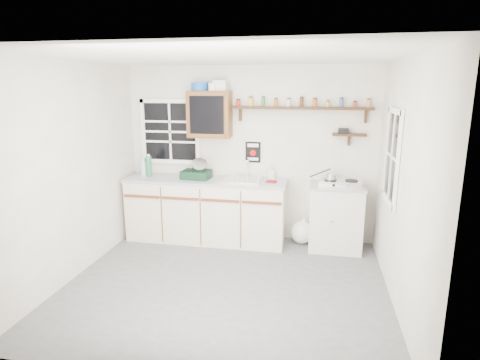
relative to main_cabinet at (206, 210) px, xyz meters
name	(u,v)px	position (x,y,z in m)	size (l,w,h in m)	color
room	(225,178)	(0.58, -1.30, 0.79)	(3.64, 3.24, 2.54)	#515154
main_cabinet	(206,210)	(0.00, 0.00, 0.00)	(2.31, 0.63, 0.92)	beige
right_cabinet	(335,217)	(1.83, 0.03, -0.01)	(0.73, 0.57, 0.91)	silver
sink	(243,180)	(0.54, 0.01, 0.47)	(0.52, 0.44, 0.29)	silver
upper_cabinet	(210,114)	(0.03, 0.14, 1.36)	(0.60, 0.32, 0.65)	#5B3316
upper_cabinet_clutter	(208,86)	(0.02, 0.14, 1.75)	(0.50, 0.24, 0.14)	#1A4FA9
spice_shelf	(300,107)	(1.30, 0.21, 1.47)	(1.91, 0.18, 0.35)	black
secondary_shelf	(347,134)	(1.94, 0.22, 1.12)	(0.45, 0.16, 0.24)	black
warning_sign	(253,152)	(0.63, 0.29, 0.82)	(0.22, 0.02, 0.30)	black
window_back	(170,132)	(-0.62, 0.29, 1.09)	(0.93, 0.03, 0.98)	black
window_right	(392,156)	(2.37, -0.75, 0.99)	(0.03, 0.78, 1.08)	black
water_bottles	(147,167)	(-0.89, 0.00, 0.60)	(0.17, 0.09, 0.33)	#AEC5CC
dish_rack	(197,172)	(-0.12, -0.01, 0.55)	(0.41, 0.32, 0.30)	black
soap_bottle	(271,172)	(0.91, 0.20, 0.56)	(0.09, 0.09, 0.20)	silver
rag	(271,182)	(0.94, -0.03, 0.47)	(0.13, 0.11, 0.02)	maroon
hotplate	(341,183)	(1.88, 0.01, 0.49)	(0.58, 0.35, 0.08)	silver
saucepan	(330,177)	(1.73, 0.01, 0.56)	(0.35, 0.16, 0.15)	silver
trash_bag	(302,232)	(1.39, 0.10, -0.28)	(0.37, 0.33, 0.42)	white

